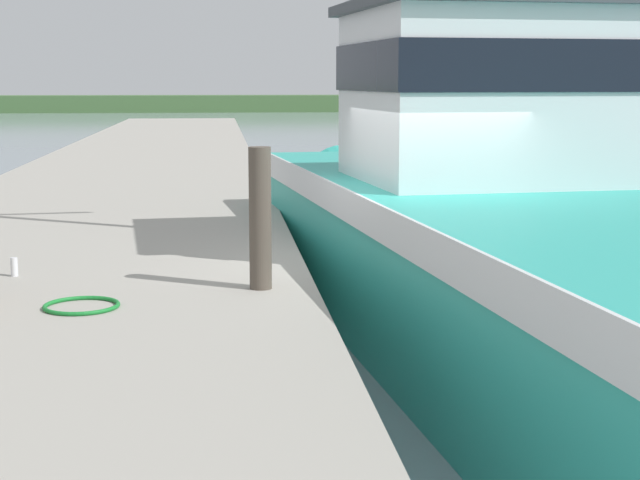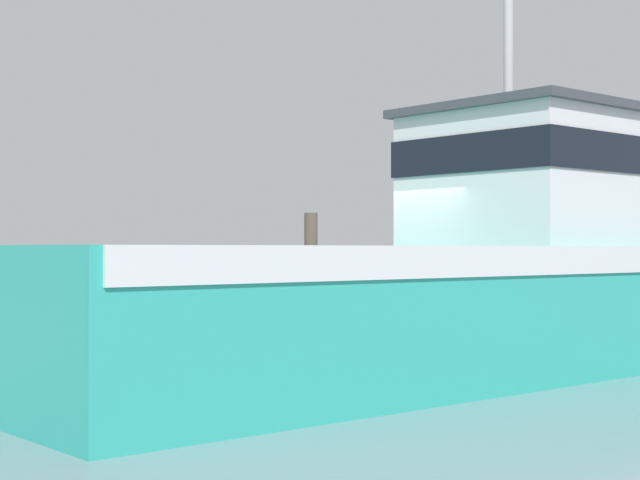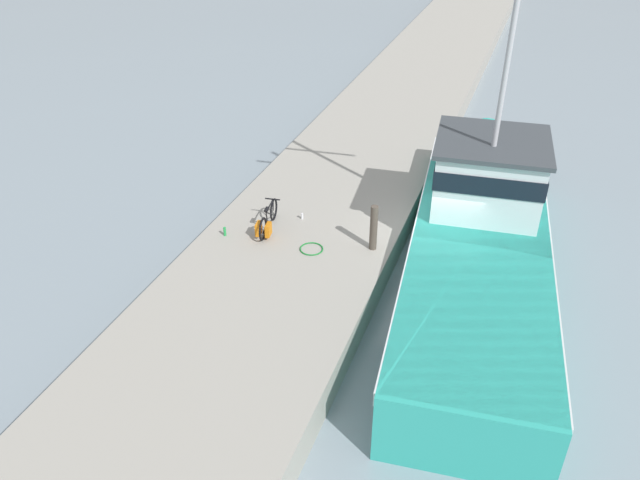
# 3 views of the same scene
# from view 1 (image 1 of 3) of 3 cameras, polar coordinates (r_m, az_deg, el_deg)

# --- Properties ---
(ground_plane) EXTENTS (320.00, 320.00, 0.00)m
(ground_plane) POSITION_cam_1_polar(r_m,az_deg,el_deg) (10.62, 4.29, -6.08)
(ground_plane) COLOR #84939E
(dock_pier) EXTENTS (5.27, 80.00, 0.92)m
(dock_pier) POSITION_cam_1_polar(r_m,az_deg,el_deg) (10.49, -15.40, -4.01)
(dock_pier) COLOR #A39E93
(dock_pier) RESTS_ON ground_plane
(far_shoreline) EXTENTS (180.00, 5.00, 1.47)m
(far_shoreline) POSITION_cam_1_polar(r_m,az_deg,el_deg) (95.09, 13.72, 7.77)
(far_shoreline) COLOR #426638
(far_shoreline) RESTS_ON ground_plane
(fishing_boat_main) EXTENTS (4.70, 14.85, 9.25)m
(fishing_boat_main) POSITION_cam_1_polar(r_m,az_deg,el_deg) (10.46, 11.13, 0.58)
(fishing_boat_main) COLOR teal
(fishing_boat_main) RESTS_ON ground_plane
(mooring_post) EXTENTS (0.20, 0.20, 1.30)m
(mooring_post) POSITION_cam_1_polar(r_m,az_deg,el_deg) (8.92, -3.50, 1.26)
(mooring_post) COLOR #51473D
(mooring_post) RESTS_ON dock_pier
(hose_coil) EXTENTS (0.64, 0.64, 0.04)m
(hose_coil) POSITION_cam_1_polar(r_m,az_deg,el_deg) (8.50, -13.71, -3.73)
(hose_coil) COLOR #197A2D
(hose_coil) RESTS_ON dock_pier
(water_bottle_by_bike) EXTENTS (0.07, 0.07, 0.18)m
(water_bottle_by_bike) POSITION_cam_1_polar(r_m,az_deg,el_deg) (10.01, -17.37, -1.51)
(water_bottle_by_bike) COLOR silver
(water_bottle_by_bike) RESTS_ON dock_pier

